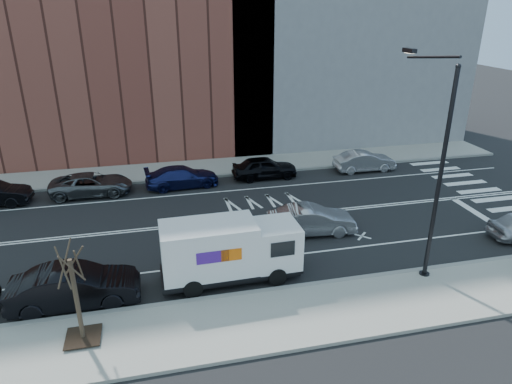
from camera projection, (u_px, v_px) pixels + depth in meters
name	position (u px, v px, depth m)	size (l,w,h in m)	color
ground	(235.00, 220.00, 25.11)	(120.00, 120.00, 0.00)	black
sidewalk_near	(278.00, 318.00, 17.16)	(44.00, 3.60, 0.15)	gray
sidewalk_far	(213.00, 168.00, 33.01)	(44.00, 3.60, 0.15)	gray
curb_near	(266.00, 291.00, 18.78)	(44.00, 0.25, 0.17)	gray
curb_far	(216.00, 176.00, 31.38)	(44.00, 0.25, 0.17)	gray
crosswalk	(487.00, 195.00, 28.46)	(3.00, 14.00, 0.01)	white
road_markings	(235.00, 220.00, 25.11)	(40.00, 8.60, 0.01)	white
bldg_brick	(85.00, 5.00, 33.28)	(26.00, 10.00, 22.00)	brown
streetlight	(435.00, 163.00, 18.42)	(0.44, 4.02, 9.34)	black
street_tree	(78.00, 308.00, 15.53)	(1.20, 1.20, 3.75)	black
fedex_van	(229.00, 250.00, 19.26)	(5.99, 2.22, 2.72)	black
far_parked_c	(91.00, 184.00, 28.27)	(2.26, 4.91, 1.36)	#4E5156
far_parked_d	(182.00, 177.00, 29.51)	(1.91, 4.69, 1.36)	#171D51
far_parked_e	(265.00, 168.00, 30.98)	(1.76, 4.38, 1.49)	black
far_parked_f	(364.00, 161.00, 32.36)	(1.50, 4.30, 1.42)	#A7A7AB
driving_sedan	(311.00, 220.00, 23.45)	(1.57, 4.52, 1.49)	#97979C
near_parked_rear_a	(75.00, 287.00, 17.81)	(1.72, 4.93, 1.63)	black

